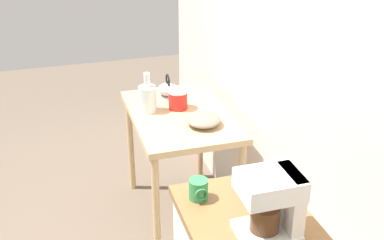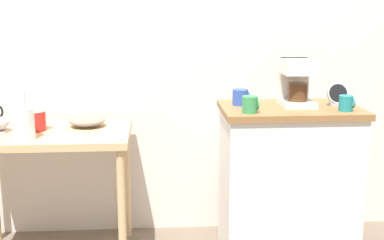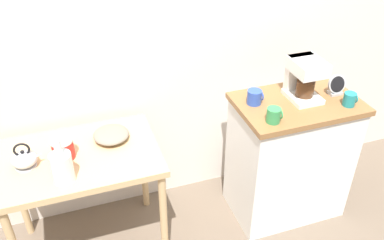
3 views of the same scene
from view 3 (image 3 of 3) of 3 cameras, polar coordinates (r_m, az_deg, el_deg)
name	(u,v)px [view 3 (image 3 of 3)]	position (r m, az deg, el deg)	size (l,w,h in m)	color
ground_plane	(206,225)	(2.97, 1.93, -14.23)	(8.00, 8.00, 0.00)	#6B5B4C
back_wall	(198,4)	(2.60, 0.84, 15.75)	(4.40, 0.10, 2.80)	silver
wooden_table	(81,169)	(2.46, -15.03, -6.49)	(0.89, 0.60, 0.76)	tan
kitchen_counter	(289,157)	(2.87, 13.22, -5.03)	(0.76, 0.49, 0.89)	white
bowl_stoneware	(111,135)	(2.46, -11.09, -2.00)	(0.21, 0.21, 0.06)	gray
teakettle	(25,159)	(2.38, -22.09, -5.03)	(0.16, 0.13, 0.16)	#B2B5BA
glass_carafe_vase	(62,166)	(2.20, -17.49, -6.13)	(0.11, 0.11, 0.25)	silver
canister_enamel	(63,148)	(2.37, -17.38, -3.75)	(0.12, 0.12, 0.12)	red
coffee_maker	(304,77)	(2.61, 15.17, 5.79)	(0.18, 0.22, 0.26)	white
mug_blue	(255,97)	(2.52, 8.64, 3.15)	(0.10, 0.09, 0.09)	#2D4CAD
mug_dark_teal	(350,99)	(2.65, 20.93, 2.69)	(0.08, 0.07, 0.08)	teal
mug_tall_green	(274,115)	(2.37, 11.23, 0.66)	(0.09, 0.08, 0.09)	#338C4C
table_clock	(336,86)	(2.74, 19.29, 4.47)	(0.12, 0.06, 0.13)	#B2B5BA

